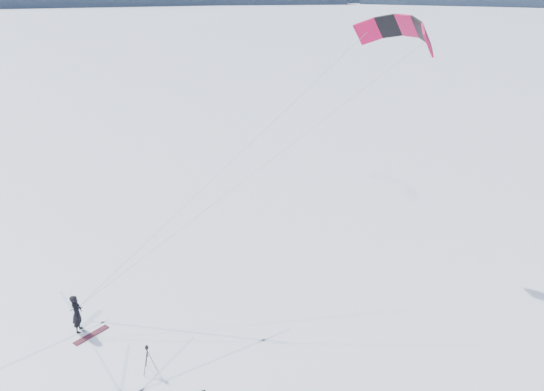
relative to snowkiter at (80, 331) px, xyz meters
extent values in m
cube|color=#172434|center=(210.49, 237.31, 2.43)|extent=(142.83, 132.24, 4.86)
cube|color=#172434|center=(-44.61, 312.22, 2.43)|extent=(154.88, 65.89, 4.86)
cube|color=#A8BCD8|center=(1.03, -1.63, 0.00)|extent=(11.66, 3.07, 0.01)
cube|color=#A8BCD8|center=(6.13, -2.73, 0.00)|extent=(8.85, 4.87, 0.01)
imported|color=black|center=(0.00, 0.00, 0.00)|extent=(0.54, 0.73, 1.82)
cube|color=maroon|center=(0.52, -0.49, 0.02)|extent=(1.50, 1.26, 0.04)
cylinder|color=black|center=(3.10, -3.47, 0.52)|extent=(0.36, 0.09, 1.04)
cylinder|color=black|center=(2.88, -3.28, 0.52)|extent=(0.15, 0.35, 1.04)
cylinder|color=black|center=(2.83, -3.57, 0.52)|extent=(0.25, 0.29, 1.04)
cylinder|color=black|center=(2.94, -3.44, 0.88)|extent=(0.03, 0.03, 0.33)
cube|color=black|center=(2.94, -3.44, 1.09)|extent=(0.08, 0.08, 0.05)
cube|color=black|center=(2.94, -3.44, 1.17)|extent=(0.13, 0.10, 0.09)
cylinder|color=black|center=(2.94, -3.36, 1.17)|extent=(0.07, 0.09, 0.07)
cube|color=#B00838|center=(16.51, 1.56, 11.95)|extent=(1.15, 1.26, 1.50)
cube|color=black|center=(16.75, 2.68, 12.27)|extent=(0.81, 1.37, 1.31)
cube|color=#B00838|center=(16.64, 3.89, 12.39)|extent=(1.02, 1.36, 1.09)
cube|color=black|center=(16.20, 5.02, 12.27)|extent=(1.32, 1.25, 1.31)
cube|color=#B00838|center=(15.49, 5.92, 11.95)|extent=(1.56, 0.99, 1.50)
cylinder|color=#8F8E9D|center=(8.25, 0.78, 6.55)|extent=(16.52, 1.58, 10.82)
cylinder|color=#8F8E9D|center=(7.74, 2.96, 6.55)|extent=(15.50, 5.95, 10.82)
cylinder|color=black|center=(0.00, 0.00, 1.15)|extent=(0.54, 0.15, 0.03)
camera|label=1|loc=(3.70, -21.01, 14.62)|focal=35.00mm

